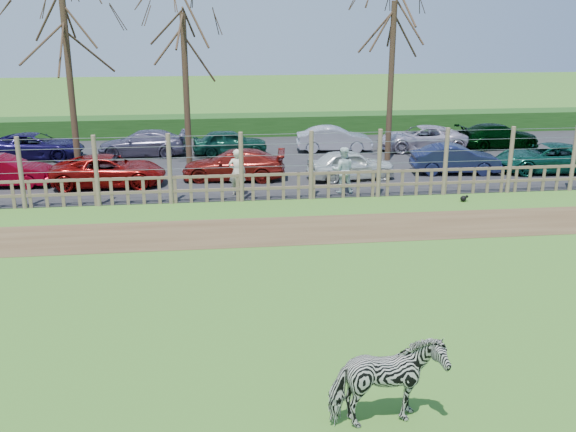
{
  "coord_description": "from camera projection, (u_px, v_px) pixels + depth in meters",
  "views": [
    {
      "loc": [
        -1.02,
        -14.19,
        6.33
      ],
      "look_at": [
        1.0,
        2.5,
        1.1
      ],
      "focal_mm": 40.0,
      "sensor_mm": 36.0,
      "label": 1
    }
  ],
  "objects": [
    {
      "name": "car_12",
      "position": [
        421.0,
        138.0,
        31.47
      ],
      "size": [
        4.38,
        2.12,
        1.2
      ],
      "primitive_type": "imported",
      "rotation": [
        0.0,
        0.0,
        4.68
      ],
      "color": "silver",
      "rests_on": "asphalt"
    },
    {
      "name": "car_6",
      "position": [
        547.0,
        158.0,
        27.08
      ],
      "size": [
        4.47,
        2.35,
        1.2
      ],
      "primitive_type": "imported",
      "rotation": [
        0.0,
        0.0,
        4.63
      ],
      "color": "#0D4739",
      "rests_on": "asphalt"
    },
    {
      "name": "car_4",
      "position": [
        351.0,
        165.0,
        25.85
      ],
      "size": [
        3.66,
        1.81,
        1.2
      ],
      "primitive_type": "imported",
      "rotation": [
        0.0,
        0.0,
        1.68
      ],
      "color": "silver",
      "rests_on": "asphalt"
    },
    {
      "name": "car_8",
      "position": [
        35.0,
        146.0,
        29.52
      ],
      "size": [
        4.39,
        2.15,
        1.2
      ],
      "primitive_type": "imported",
      "rotation": [
        0.0,
        0.0,
        1.53
      ],
      "color": "#130E3D",
      "rests_on": "asphalt"
    },
    {
      "name": "car_3",
      "position": [
        234.0,
        165.0,
        25.81
      ],
      "size": [
        4.31,
        2.19,
        1.2
      ],
      "primitive_type": "imported",
      "rotation": [
        0.0,
        0.0,
        4.59
      ],
      "color": "maroon",
      "rests_on": "asphalt"
    },
    {
      "name": "ground",
      "position": [
        259.0,
        292.0,
        15.45
      ],
      "size": [
        120.0,
        120.0,
        0.0
      ],
      "primitive_type": "plane",
      "color": "#63A439",
      "rests_on": "ground"
    },
    {
      "name": "tree_right",
      "position": [
        393.0,
        43.0,
        27.97
      ],
      "size": [
        4.8,
        4.8,
        7.35
      ],
      "color": "#3D2B1E",
      "rests_on": "ground"
    },
    {
      "name": "tree_left",
      "position": [
        66.0,
        36.0,
        24.89
      ],
      "size": [
        4.8,
        4.8,
        7.88
      ],
      "color": "#3D2B1E",
      "rests_on": "ground"
    },
    {
      "name": "tree_mid",
      "position": [
        184.0,
        54.0,
        26.57
      ],
      "size": [
        4.8,
        4.8,
        6.83
      ],
      "color": "#3D2B1E",
      "rests_on": "ground"
    },
    {
      "name": "zebra",
      "position": [
        387.0,
        383.0,
        10.18
      ],
      "size": [
        1.92,
        1.09,
        1.54
      ],
      "primitive_type": "imported",
      "rotation": [
        0.0,
        0.0,
        1.72
      ],
      "color": "gray",
      "rests_on": "ground"
    },
    {
      "name": "car_13",
      "position": [
        498.0,
        136.0,
        32.07
      ],
      "size": [
        4.27,
        2.04,
        1.2
      ],
      "primitive_type": "imported",
      "rotation": [
        0.0,
        0.0,
        1.66
      ],
      "color": "black",
      "rests_on": "asphalt"
    },
    {
      "name": "car_11",
      "position": [
        334.0,
        139.0,
        31.25
      ],
      "size": [
        3.72,
        1.53,
        1.2
      ],
      "primitive_type": "imported",
      "rotation": [
        0.0,
        0.0,
        1.5
      ],
      "color": "#B3B1C1",
      "rests_on": "asphalt"
    },
    {
      "name": "car_5",
      "position": [
        455.0,
        159.0,
        26.82
      ],
      "size": [
        3.76,
        1.65,
        1.2
      ],
      "primitive_type": "imported",
      "rotation": [
        0.0,
        0.0,
        1.46
      ],
      "color": "#192045",
      "rests_on": "asphalt"
    },
    {
      "name": "car_1",
      "position": [
        4.0,
        171.0,
        24.74
      ],
      "size": [
        3.7,
        1.46,
        1.2
      ],
      "primitive_type": "imported",
      "rotation": [
        0.0,
        0.0,
        1.52
      ],
      "color": "maroon",
      "rests_on": "asphalt"
    },
    {
      "name": "visitor_a",
      "position": [
        237.0,
        172.0,
        23.42
      ],
      "size": [
        0.66,
        0.46,
        1.72
      ],
      "primitive_type": "imported",
      "rotation": [
        0.0,
        0.0,
        3.07
      ],
      "color": "beige",
      "rests_on": "asphalt"
    },
    {
      "name": "car_9",
      "position": [
        143.0,
        143.0,
        30.17
      ],
      "size": [
        4.2,
        1.85,
        1.2
      ],
      "primitive_type": "imported",
      "rotation": [
        0.0,
        0.0,
        4.67
      ],
      "color": "#58536E",
      "rests_on": "asphalt"
    },
    {
      "name": "car_10",
      "position": [
        230.0,
        142.0,
        30.45
      ],
      "size": [
        3.63,
        1.71,
        1.2
      ],
      "primitive_type": "imported",
      "rotation": [
        0.0,
        0.0,
        1.66
      ],
      "color": "#114131",
      "rests_on": "asphalt"
    },
    {
      "name": "hedge",
      "position": [
        229.0,
        126.0,
        35.67
      ],
      "size": [
        46.0,
        2.0,
        1.1
      ],
      "primitive_type": "cube",
      "color": "#1E4716",
      "rests_on": "ground"
    },
    {
      "name": "visitor_b",
      "position": [
        343.0,
        170.0,
        23.76
      ],
      "size": [
        0.91,
        0.75,
        1.72
      ],
      "primitive_type": "imported",
      "rotation": [
        0.0,
        0.0,
        3.01
      ],
      "color": "silver",
      "rests_on": "asphalt"
    },
    {
      "name": "asphalt",
      "position": [
        235.0,
        162.0,
        29.19
      ],
      "size": [
        44.0,
        13.0,
        0.04
      ],
      "primitive_type": "cube",
      "color": "#232326",
      "rests_on": "ground"
    },
    {
      "name": "car_2",
      "position": [
        109.0,
        171.0,
        24.82
      ],
      "size": [
        4.32,
        2.0,
        1.2
      ],
      "primitive_type": "imported",
      "rotation": [
        0.0,
        0.0,
        1.57
      ],
      "color": "maroon",
      "rests_on": "asphalt"
    },
    {
      "name": "fence",
      "position": [
        242.0,
        179.0,
        22.8
      ],
      "size": [
        30.16,
        0.16,
        2.5
      ],
      "color": "brown",
      "rests_on": "ground"
    },
    {
      "name": "dirt_strip",
      "position": [
        248.0,
        232.0,
        19.72
      ],
      "size": [
        34.0,
        2.8,
        0.01
      ],
      "primitive_type": "cube",
      "color": "brown",
      "rests_on": "ground"
    },
    {
      "name": "crow",
      "position": [
        464.0,
        198.0,
        22.96
      ],
      "size": [
        0.29,
        0.21,
        0.24
      ],
      "color": "black",
      "rests_on": "ground"
    }
  ]
}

